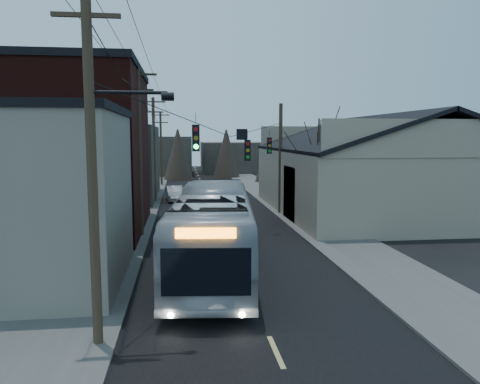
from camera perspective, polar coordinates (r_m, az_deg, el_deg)
The scene contains 13 objects.
road_surface at distance 40.76m, azimuth -3.49°, elevation -1.69°, with size 9.00×110.00×0.02m, color black.
sidewalk_left at distance 40.87m, azimuth -12.63°, elevation -1.75°, with size 4.00×110.00×0.12m, color #474744.
sidewalk_right at distance 41.67m, azimuth 5.46°, elevation -1.45°, with size 4.00×110.00×0.12m, color #474744.
building_clapboard at distance 20.44m, azimuth -25.48°, elevation -0.92°, with size 8.00×8.00×7.00m, color slate.
building_brick at distance 31.16m, azimuth -21.05°, elevation 4.48°, with size 10.00×12.00×10.00m, color black.
building_left_far at distance 46.83m, azimuth -15.71°, elevation 3.46°, with size 9.00×14.00×7.00m, color #342E2A.
warehouse at distance 38.66m, azimuth 16.60°, elevation 1.59°, with size 16.16×20.60×7.73m.
building_far_left at distance 75.38m, azimuth -9.81°, elevation 4.40°, with size 10.00×12.00×6.00m, color #342E2A.
building_far_right at distance 80.88m, azimuth -0.37°, elevation 4.30°, with size 12.00×14.00×5.00m, color #342E2A.
bare_tree at distance 31.66m, azimuth 9.49°, elevation 2.33°, with size 0.40×0.40×7.20m, color black.
utility_lines at distance 34.40m, azimuth -8.12°, elevation 4.96°, with size 11.24×45.28×10.50m.
bus at distance 20.82m, azimuth -3.27°, elevation -4.65°, with size 3.16×13.51×3.76m, color #A6ABB2.
parked_car at distance 44.14m, azimuth -7.98°, elevation -0.19°, with size 1.48×4.25×1.40m, color #94969B.
Camera 1 is at (-2.56, -10.24, 6.01)m, focal length 35.00 mm.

